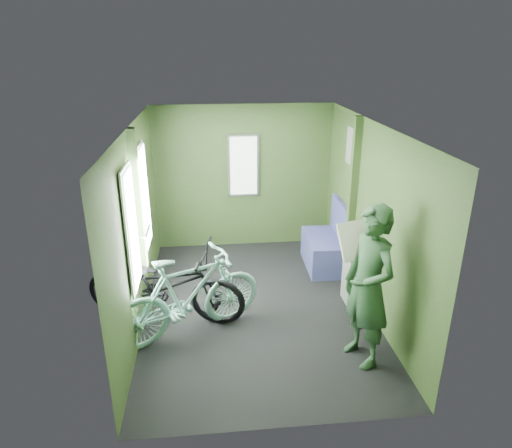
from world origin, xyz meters
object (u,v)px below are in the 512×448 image
Objects in this scene: bicycle_mint at (191,337)px; bench_seat at (326,248)px; passenger at (368,287)px; bicycle_black at (167,321)px; waste_box at (354,274)px.

bench_seat is (1.97, 1.61, 0.30)m from bicycle_mint.
bicycle_mint is 2.56m from bench_seat.
passenger is 1.73× the size of bench_seat.
passenger is (2.12, -0.93, 0.87)m from bicycle_black.
bicycle_black is 2.52× the size of waste_box.
waste_box is at bearing -82.28° from bench_seat.
bicycle_mint is at bearing -126.21° from bicycle_black.
bicycle_black is 2.48m from passenger.
bench_seat is (0.14, 2.18, -0.57)m from passenger.
bench_seat reaches higher than bicycle_mint.
passenger reaches higher than bicycle_mint.
passenger reaches higher than bicycle_black.
passenger is at bearing -132.17° from bicycle_mint.
waste_box is (0.26, 1.16, -0.48)m from passenger.
passenger reaches higher than bench_seat.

